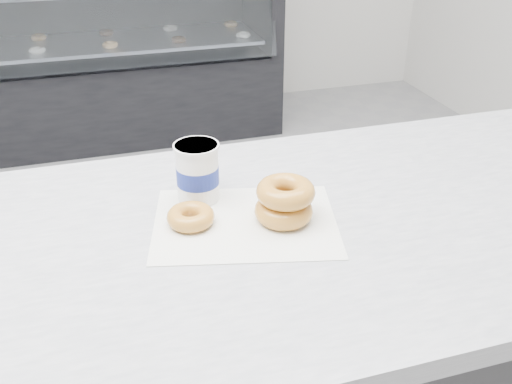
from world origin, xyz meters
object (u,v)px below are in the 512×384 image
(display_case, at_px, (76,59))
(coffee_cup, at_px, (198,172))
(donut_single, at_px, (191,217))
(donut_stack, at_px, (285,201))

(display_case, bearing_deg, coffee_cup, -84.83)
(donut_single, distance_m, donut_stack, 0.18)
(donut_stack, relative_size, coffee_cup, 0.99)
(coffee_cup, bearing_deg, donut_stack, -42.57)
(display_case, bearing_deg, donut_stack, -82.19)
(donut_stack, distance_m, coffee_cup, 0.19)
(donut_stack, bearing_deg, coffee_cup, 137.89)
(display_case, bearing_deg, donut_single, -85.73)
(donut_single, relative_size, donut_stack, 0.76)
(donut_single, bearing_deg, display_case, 94.27)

